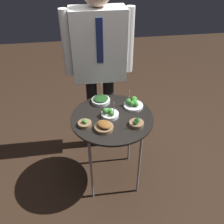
{
  "coord_description": "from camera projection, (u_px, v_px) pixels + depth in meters",
  "views": [
    {
      "loc": [
        -0.25,
        -1.67,
        2.03
      ],
      "look_at": [
        0.0,
        0.0,
        0.81
      ],
      "focal_mm": 40.0,
      "sensor_mm": 36.0,
      "label": 1
    }
  ],
  "objects": [
    {
      "name": "ground_plane",
      "position": [
        112.0,
        176.0,
        2.56
      ],
      "size": [
        8.0,
        8.0,
        0.0
      ],
      "primitive_type": "plane",
      "color": "black"
    },
    {
      "name": "serving_cart",
      "position": [
        112.0,
        122.0,
        2.14
      ],
      "size": [
        0.7,
        0.7,
        0.76
      ],
      "color": "black",
      "rests_on": "ground_plane"
    },
    {
      "name": "bowl_broccoli_front_center",
      "position": [
        85.0,
        123.0,
        2.01
      ],
      "size": [
        0.11,
        0.11,
        0.06
      ],
      "color": "brown",
      "rests_on": "serving_cart"
    },
    {
      "name": "bowl_broccoli_back_right",
      "position": [
        110.0,
        114.0,
        2.1
      ],
      "size": [
        0.15,
        0.15,
        0.16
      ],
      "color": "silver",
      "rests_on": "serving_cart"
    },
    {
      "name": "bowl_roast_front_right",
      "position": [
        104.0,
        126.0,
        1.96
      ],
      "size": [
        0.15,
        0.16,
        0.06
      ],
      "color": "brown",
      "rests_on": "serving_cart"
    },
    {
      "name": "bowl_broccoli_center",
      "position": [
        133.0,
        104.0,
        2.22
      ],
      "size": [
        0.17,
        0.17,
        0.15
      ],
      "color": "silver",
      "rests_on": "serving_cart"
    },
    {
      "name": "bowl_broccoli_far_rim",
      "position": [
        136.0,
        123.0,
        2.0
      ],
      "size": [
        0.12,
        0.12,
        0.16
      ],
      "color": "brown",
      "rests_on": "serving_cart"
    },
    {
      "name": "bowl_spinach_front_left",
      "position": [
        101.0,
        100.0,
        2.28
      ],
      "size": [
        0.17,
        0.17,
        0.17
      ],
      "color": "silver",
      "rests_on": "serving_cart"
    },
    {
      "name": "waiter_figure",
      "position": [
        99.0,
        54.0,
        2.31
      ],
      "size": [
        0.65,
        0.24,
        1.76
      ],
      "color": "black",
      "rests_on": "ground_plane"
    }
  ]
}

